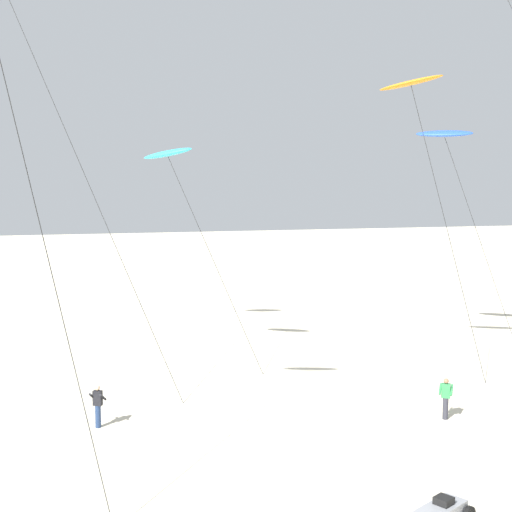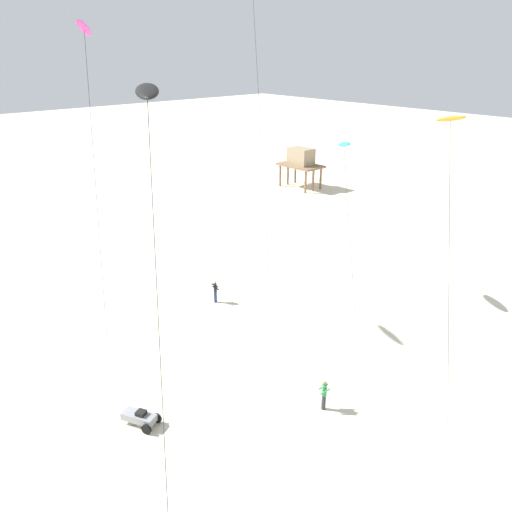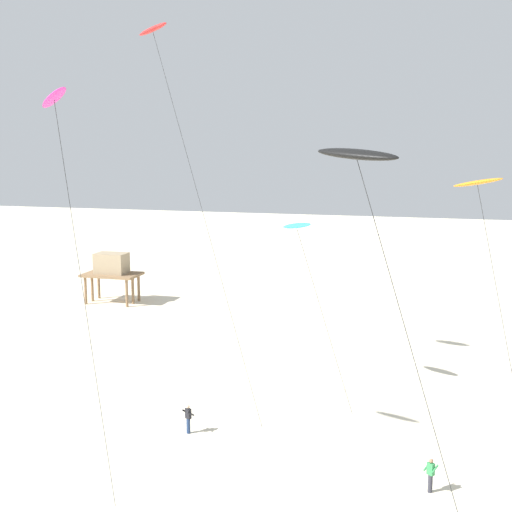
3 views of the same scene
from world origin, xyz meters
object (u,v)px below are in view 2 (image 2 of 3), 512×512
Objects in this scene: kite_cyan at (344,145)px; kite_magenta at (84,33)px; beach_buggy at (140,417)px; kite_flyer_nearest at (324,394)px; kite_flyer_middle at (215,291)px; kite_orange at (450,122)px; stilt_house at (301,160)px; kite_black at (147,93)px.

kite_magenta is at bearing -120.82° from kite_cyan.
kite_magenta is 21.94m from beach_buggy.
beach_buggy is at bearing -124.09° from kite_flyer_nearest.
kite_magenta reaches higher than kite_flyer_middle.
kite_orange is 2.58× the size of stilt_house.
kite_flyer_nearest is at bearing 55.91° from beach_buggy.
stilt_house is at bearing 113.60° from kite_magenta.
kite_flyer_nearest is at bearing 8.63° from kite_magenta.
kite_cyan is 2.02× the size of stilt_house.
kite_orange is 1.28× the size of kite_cyan.
kite_orange is 20.47m from beach_buggy.
beach_buggy is at bearing -22.44° from kite_magenta.
kite_orange reaches higher than stilt_house.
kite_black is at bearing -108.75° from kite_orange.
beach_buggy is at bearing -55.40° from stilt_house.
kite_flyer_nearest is 0.80× the size of beach_buggy.
kite_cyan is at bearing 101.18° from beach_buggy.
kite_cyan is 13.63m from kite_flyer_middle.
kite_black reaches higher than stilt_house.
kite_flyer_nearest is (8.95, -11.42, -10.05)m from kite_cyan.
kite_black is at bearing -52.93° from stilt_house.
beach_buggy is at bearing -53.29° from kite_flyer_middle.
stilt_house is (-29.52, 39.07, -12.21)m from kite_black.
kite_magenta reaches higher than kite_flyer_nearest.
kite_flyer_nearest is at bearing -105.63° from kite_orange.
kite_cyan is at bearing -40.98° from stilt_house.
kite_magenta is 11.27× the size of kite_flyer_middle.
kite_orange reaches higher than kite_cyan.
kite_black is 50.47m from stilt_house.
kite_flyer_middle is (-13.38, 3.35, 0.00)m from kite_flyer_nearest.
beach_buggy is (27.18, -39.41, -3.18)m from stilt_house.
kite_magenta is 18.54m from kite_flyer_middle.
kite_cyan is 22.10m from beach_buggy.
kite_black is 15.56m from beach_buggy.
kite_black is at bearing 8.12° from beach_buggy.
kite_orange is at bearing -27.19° from kite_cyan.
kite_cyan is at bearing 59.18° from kite_magenta.
stilt_house is (-15.03, 34.39, -14.39)m from kite_magenta.
kite_cyan is at bearing 128.07° from kite_flyer_nearest.
stilt_house is (-32.36, 31.76, 2.71)m from kite_flyer_nearest.
kite_black is 16.85m from kite_flyer_nearest.
kite_orange reaches higher than beach_buggy.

